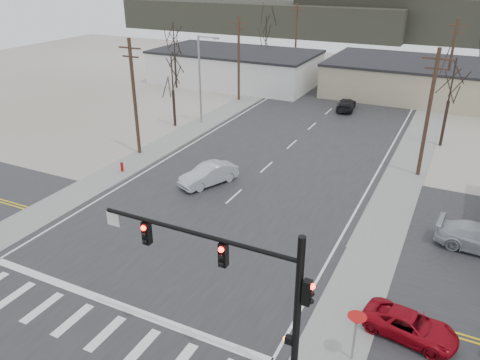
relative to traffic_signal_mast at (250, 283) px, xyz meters
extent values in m
plane|color=beige|center=(-7.89, 6.20, -4.67)|extent=(140.00, 140.00, 0.00)
cube|color=#252527|center=(-7.89, 21.20, -4.65)|extent=(18.00, 110.00, 0.05)
cube|color=#252527|center=(-7.89, 6.20, -4.65)|extent=(90.00, 10.00, 0.04)
cube|color=gray|center=(-18.49, 26.20, -4.64)|extent=(3.00, 90.00, 0.06)
cube|color=gray|center=(2.71, 26.20, -4.64)|extent=(3.00, 90.00, 0.06)
cylinder|color=black|center=(1.91, 0.00, -1.07)|extent=(0.28, 0.28, 7.20)
cylinder|color=black|center=(-2.29, 0.00, 1.53)|extent=(8.40, 0.18, 0.18)
cube|color=black|center=(-1.09, 0.00, 0.93)|extent=(0.32, 0.30, 1.00)
cube|color=black|center=(-4.59, 0.00, 0.93)|extent=(0.32, 0.30, 1.00)
sphere|color=#FF0C05|center=(-1.09, -0.17, 1.25)|extent=(0.22, 0.22, 0.22)
sphere|color=#FF0C05|center=(-4.59, -0.17, 1.25)|extent=(0.22, 0.22, 0.22)
cube|color=black|center=(2.21, 0.00, 0.33)|extent=(0.30, 0.30, 1.00)
cube|color=silver|center=(-6.29, 0.00, 1.13)|extent=(0.60, 0.04, 0.60)
cube|color=black|center=(1.66, 0.00, -2.07)|extent=(0.30, 0.25, 0.30)
sphere|color=#FF5905|center=(1.51, 0.00, -2.07)|extent=(0.18, 0.18, 0.18)
cylinder|color=#A50C0C|center=(-18.09, 14.20, -4.32)|extent=(0.24, 0.24, 0.70)
sphere|color=#A50C0C|center=(-18.09, 14.20, -3.92)|extent=(0.24, 0.24, 0.24)
cylinder|color=gray|center=(3.61, 2.70, -3.62)|extent=(0.10, 0.10, 2.10)
cone|color=#A50C0C|center=(3.61, 2.70, -2.52)|extent=(0.80, 0.80, 0.40)
cube|color=silver|center=(-23.89, 46.20, -2.57)|extent=(22.00, 12.00, 4.20)
cube|color=black|center=(-23.89, 46.20, -0.32)|extent=(22.30, 12.30, 0.30)
cube|color=tan|center=(2.11, 50.20, -2.67)|extent=(26.00, 14.00, 4.00)
cube|color=black|center=(2.11, 50.20, -0.52)|extent=(26.30, 14.30, 0.30)
cylinder|color=#472C21|center=(-19.39, 18.20, 0.33)|extent=(0.30, 0.30, 10.00)
cube|color=#472C21|center=(-19.39, 18.20, 4.53)|extent=(2.20, 0.12, 0.12)
cube|color=#472C21|center=(-19.39, 18.20, 3.83)|extent=(1.60, 0.12, 0.12)
cylinder|color=#472C21|center=(-19.39, 38.20, 0.33)|extent=(0.30, 0.30, 10.00)
cube|color=#472C21|center=(-19.39, 38.20, 4.53)|extent=(2.20, 0.12, 0.12)
cube|color=#472C21|center=(-19.39, 38.20, 3.83)|extent=(1.60, 0.12, 0.12)
cylinder|color=#472C21|center=(-19.39, 58.20, 0.33)|extent=(0.30, 0.30, 10.00)
cube|color=#472C21|center=(-19.39, 58.20, 4.53)|extent=(2.20, 0.12, 0.12)
cube|color=#472C21|center=(-19.39, 58.20, 3.83)|extent=(1.60, 0.12, 0.12)
cylinder|color=#472C21|center=(3.61, 24.20, 0.33)|extent=(0.30, 0.30, 10.00)
cube|color=#472C21|center=(3.61, 24.20, 4.53)|extent=(2.20, 0.12, 0.12)
cube|color=#472C21|center=(3.61, 24.20, 3.83)|extent=(1.60, 0.12, 0.12)
cylinder|color=#472C21|center=(3.61, 46.20, 0.33)|extent=(0.30, 0.30, 10.00)
cube|color=#472C21|center=(3.61, 46.20, 4.53)|extent=(2.20, 0.12, 0.12)
cube|color=#472C21|center=(3.61, 46.20, 3.83)|extent=(1.60, 0.12, 0.12)
cylinder|color=gray|center=(-18.89, 28.20, -0.17)|extent=(0.20, 0.20, 9.00)
cylinder|color=gray|center=(-17.89, 28.20, 4.23)|extent=(2.00, 0.12, 0.12)
cube|color=gray|center=(-16.89, 28.20, 4.18)|extent=(0.60, 0.25, 0.18)
cylinder|color=black|center=(-20.89, 26.20, -2.80)|extent=(0.28, 0.28, 3.75)
cylinder|color=black|center=(-20.89, 26.20, 0.58)|extent=(0.14, 0.14, 3.75)
cylinder|color=black|center=(4.61, 32.20, -2.55)|extent=(0.28, 0.28, 4.25)
cylinder|color=black|center=(4.61, 32.20, 1.28)|extent=(0.14, 0.14, 4.25)
cylinder|color=black|center=(-21.89, 52.20, -2.42)|extent=(0.28, 0.28, 4.50)
cylinder|color=black|center=(-21.89, 52.20, 1.63)|extent=(0.14, 0.14, 4.50)
cylinder|color=black|center=(7.11, 58.20, -2.67)|extent=(0.28, 0.28, 4.00)
cylinder|color=black|center=(-29.89, 40.20, -2.42)|extent=(0.28, 0.28, 4.50)
cylinder|color=black|center=(-29.89, 40.20, 1.63)|extent=(0.14, 0.14, 4.50)
cube|color=#333026|center=(-42.89, 98.20, -1.17)|extent=(70.00, 18.00, 7.00)
imported|color=#ABAFB6|center=(-10.59, 15.26, -3.85)|extent=(3.44, 4.98, 1.55)
imported|color=black|center=(-6.26, 39.64, -3.97)|extent=(2.36, 4.73, 1.32)
imported|color=black|center=(-8.85, 69.88, -3.99)|extent=(2.11, 3.96, 1.28)
imported|color=maroon|center=(5.59, 5.20, -4.06)|extent=(4.43, 2.57, 1.16)
camera|label=1|loc=(5.92, -12.84, 10.78)|focal=35.00mm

